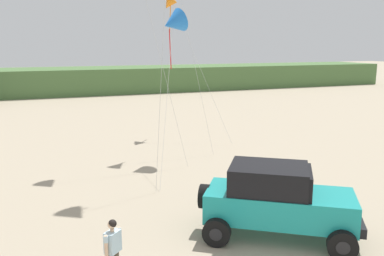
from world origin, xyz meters
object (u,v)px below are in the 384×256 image
jeep (277,200)px  kite_pink_ribbon (172,2)px  person_watching (113,247)px  kite_black_sled (173,23)px

jeep → kite_pink_ribbon: bearing=83.0°
jeep → kite_pink_ribbon: size_ratio=0.55×
person_watching → kite_pink_ribbon: 19.55m
kite_pink_ribbon → person_watching: bearing=-113.1°
jeep → kite_black_sled: 11.44m
person_watching → kite_pink_ribbon: (7.08, 16.59, 7.55)m
person_watching → kite_black_sled: 13.23m
person_watching → jeep: bearing=8.0°
kite_pink_ribbon → kite_black_sled: (-1.94, -5.94, -1.61)m
jeep → kite_black_sled: (-0.00, 9.93, 5.68)m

